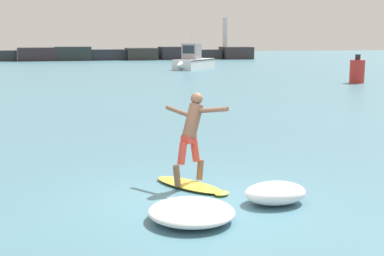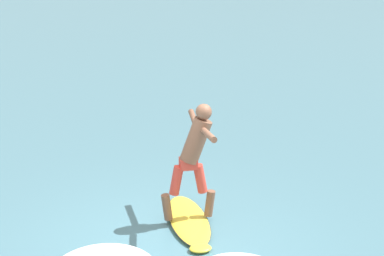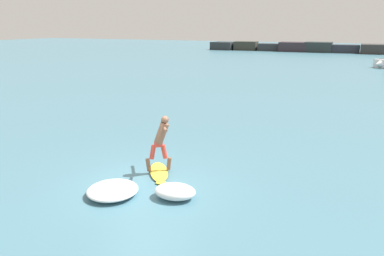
% 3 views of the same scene
% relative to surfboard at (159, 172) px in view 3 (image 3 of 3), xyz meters
% --- Properties ---
extents(ground_plane, '(200.00, 200.00, 0.00)m').
position_rel_surfboard_xyz_m(ground_plane, '(-0.03, -0.79, -0.05)').
color(ground_plane, teal).
extents(rock_jetty_breakwater, '(44.18, 4.79, 5.60)m').
position_rel_surfboard_xyz_m(rock_jetty_breakwater, '(1.02, 61.21, 0.76)').
color(rock_jetty_breakwater, '#2B2F31').
rests_on(rock_jetty_breakwater, ground).
extents(surfboard, '(1.45, 1.84, 0.22)m').
position_rel_surfboard_xyz_m(surfboard, '(0.00, 0.00, 0.00)').
color(surfboard, yellow).
rests_on(surfboard, ground).
extents(surfer, '(1.05, 1.49, 1.82)m').
position_rel_surfboard_xyz_m(surfer, '(0.06, 0.08, 1.13)').
color(surfer, brown).
rests_on(surfer, surfboard).
extents(wave_foam_at_tail, '(1.70, 1.73, 0.30)m').
position_rel_surfboard_xyz_m(wave_foam_at_tail, '(-0.43, -1.95, 0.10)').
color(wave_foam_at_tail, white).
rests_on(wave_foam_at_tail, ground).
extents(wave_foam_at_nose, '(1.27, 1.02, 0.39)m').
position_rel_surfboard_xyz_m(wave_foam_at_nose, '(1.28, -1.40, 0.15)').
color(wave_foam_at_nose, white).
rests_on(wave_foam_at_nose, ground).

